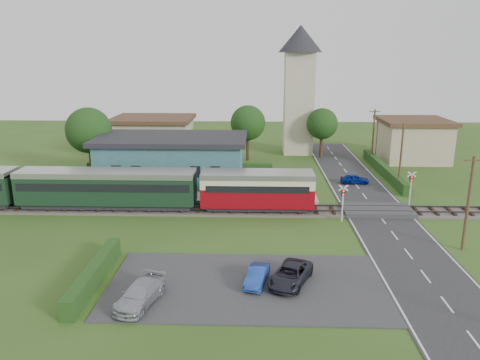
{
  "coord_description": "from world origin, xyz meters",
  "views": [
    {
      "loc": [
        -1.03,
        -38.21,
        13.9
      ],
      "look_at": [
        -2.42,
        4.0,
        2.41
      ],
      "focal_mm": 35.0,
      "sensor_mm": 36.0,
      "label": 1
    }
  ],
  "objects_px": {
    "car_park_silver": "(140,294)",
    "crossing_signal_near": "(343,198)",
    "station_building": "(172,160)",
    "church_tower": "(299,81)",
    "train": "(72,187)",
    "pedestrian_far": "(106,187)",
    "pedestrian_near": "(249,187)",
    "equipment_hut": "(81,182)",
    "house_east": "(413,139)",
    "car_on_road": "(355,179)",
    "car_park_dark": "(290,275)",
    "crossing_signal_far": "(411,183)",
    "house_west": "(154,137)",
    "car_park_blue": "(257,276)"
  },
  "relations": [
    {
      "from": "station_building",
      "to": "crossing_signal_far",
      "type": "distance_m",
      "value": 24.51
    },
    {
      "from": "train",
      "to": "car_park_silver",
      "type": "height_order",
      "value": "train"
    },
    {
      "from": "train",
      "to": "crossing_signal_near",
      "type": "xyz_separation_m",
      "value": [
        23.98,
        -2.41,
        -0.04
      ]
    },
    {
      "from": "car_park_dark",
      "to": "pedestrian_far",
      "type": "xyz_separation_m",
      "value": [
        -16.87,
        17.13,
        0.58
      ]
    },
    {
      "from": "station_building",
      "to": "house_west",
      "type": "relative_size",
      "value": 1.48
    },
    {
      "from": "equipment_hut",
      "to": "crossing_signal_far",
      "type": "bearing_deg",
      "value": -1.46
    },
    {
      "from": "car_park_blue",
      "to": "pedestrian_far",
      "type": "relative_size",
      "value": 1.97
    },
    {
      "from": "church_tower",
      "to": "car_on_road",
      "type": "distance_m",
      "value": 19.64
    },
    {
      "from": "crossing_signal_far",
      "to": "car_park_blue",
      "type": "xyz_separation_m",
      "value": [
        -14.44,
        -16.26,
        -1.55
      ]
    },
    {
      "from": "crossing_signal_near",
      "to": "pedestrian_near",
      "type": "xyz_separation_m",
      "value": [
        -8.02,
        5.66,
        -0.8
      ]
    },
    {
      "from": "house_west",
      "to": "car_on_road",
      "type": "relative_size",
      "value": 3.53
    },
    {
      "from": "train",
      "to": "pedestrian_far",
      "type": "height_order",
      "value": "train"
    },
    {
      "from": "train",
      "to": "house_west",
      "type": "relative_size",
      "value": 4.0
    },
    {
      "from": "car_park_silver",
      "to": "car_park_dark",
      "type": "xyz_separation_m",
      "value": [
        8.73,
        2.76,
        -0.03
      ]
    },
    {
      "from": "crossing_signal_far",
      "to": "car_park_silver",
      "type": "relative_size",
      "value": 0.78
    },
    {
      "from": "crossing_signal_near",
      "to": "car_park_blue",
      "type": "height_order",
      "value": "crossing_signal_near"
    },
    {
      "from": "station_building",
      "to": "train",
      "type": "distance_m",
      "value": 11.77
    },
    {
      "from": "station_building",
      "to": "crossing_signal_far",
      "type": "xyz_separation_m",
      "value": [
        23.6,
        -6.6,
        -0.55
      ]
    },
    {
      "from": "church_tower",
      "to": "pedestrian_far",
      "type": "height_order",
      "value": "church_tower"
    },
    {
      "from": "church_tower",
      "to": "crossing_signal_far",
      "type": "height_order",
      "value": "church_tower"
    },
    {
      "from": "car_on_road",
      "to": "car_park_blue",
      "type": "height_order",
      "value": "car_park_blue"
    },
    {
      "from": "train",
      "to": "car_park_silver",
      "type": "relative_size",
      "value": 10.33
    },
    {
      "from": "pedestrian_near",
      "to": "pedestrian_far",
      "type": "xyz_separation_m",
      "value": [
        -14.02,
        0.13,
        -0.1
      ]
    },
    {
      "from": "station_building",
      "to": "crossing_signal_far",
      "type": "bearing_deg",
      "value": -15.63
    },
    {
      "from": "station_building",
      "to": "church_tower",
      "type": "relative_size",
      "value": 0.91
    },
    {
      "from": "pedestrian_near",
      "to": "pedestrian_far",
      "type": "relative_size",
      "value": 1.13
    },
    {
      "from": "equipment_hut",
      "to": "car_on_road",
      "type": "relative_size",
      "value": 0.83
    },
    {
      "from": "pedestrian_near",
      "to": "station_building",
      "type": "bearing_deg",
      "value": -57.69
    },
    {
      "from": "station_building",
      "to": "car_park_silver",
      "type": "height_order",
      "value": "station_building"
    },
    {
      "from": "crossing_signal_near",
      "to": "pedestrian_far",
      "type": "distance_m",
      "value": 22.81
    },
    {
      "from": "house_east",
      "to": "car_on_road",
      "type": "bearing_deg",
      "value": -129.15
    },
    {
      "from": "station_building",
      "to": "car_on_road",
      "type": "xyz_separation_m",
      "value": [
        19.92,
        0.62,
        -2.12
      ]
    },
    {
      "from": "station_building",
      "to": "train",
      "type": "bearing_deg",
      "value": -130.12
    },
    {
      "from": "equipment_hut",
      "to": "house_east",
      "type": "xyz_separation_m",
      "value": [
        38.0,
        18.8,
        1.05
      ]
    },
    {
      "from": "car_park_silver",
      "to": "pedestrian_near",
      "type": "relative_size",
      "value": 2.35
    },
    {
      "from": "car_park_dark",
      "to": "pedestrian_far",
      "type": "bearing_deg",
      "value": 157.47
    },
    {
      "from": "church_tower",
      "to": "pedestrian_near",
      "type": "bearing_deg",
      "value": -106.23
    },
    {
      "from": "crossing_signal_far",
      "to": "station_building",
      "type": "bearing_deg",
      "value": 164.37
    },
    {
      "from": "station_building",
      "to": "pedestrian_far",
      "type": "relative_size",
      "value": 10.14
    },
    {
      "from": "car_on_road",
      "to": "pedestrian_far",
      "type": "relative_size",
      "value": 1.94
    },
    {
      "from": "equipment_hut",
      "to": "car_park_silver",
      "type": "relative_size",
      "value": 0.61
    },
    {
      "from": "crossing_signal_near",
      "to": "car_on_road",
      "type": "height_order",
      "value": "crossing_signal_near"
    },
    {
      "from": "equipment_hut",
      "to": "house_east",
      "type": "height_order",
      "value": "house_east"
    },
    {
      "from": "train",
      "to": "pedestrian_far",
      "type": "distance_m",
      "value": 4.01
    },
    {
      "from": "equipment_hut",
      "to": "station_building",
      "type": "bearing_deg",
      "value": 35.92
    },
    {
      "from": "train",
      "to": "car_on_road",
      "type": "height_order",
      "value": "train"
    },
    {
      "from": "crossing_signal_far",
      "to": "pedestrian_far",
      "type": "height_order",
      "value": "crossing_signal_far"
    },
    {
      "from": "car_park_silver",
      "to": "crossing_signal_near",
      "type": "bearing_deg",
      "value": 59.99
    },
    {
      "from": "station_building",
      "to": "car_park_dark",
      "type": "relative_size",
      "value": 3.87
    },
    {
      "from": "house_west",
      "to": "car_park_blue",
      "type": "distance_m",
      "value": 39.55
    }
  ]
}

